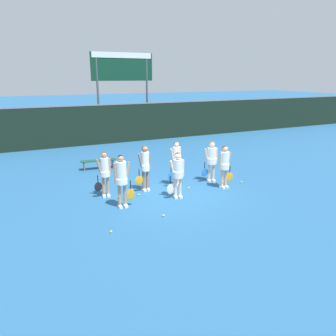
{
  "coord_description": "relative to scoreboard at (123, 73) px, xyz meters",
  "views": [
    {
      "loc": [
        -5.06,
        -10.36,
        4.19
      ],
      "look_at": [
        -0.02,
        0.09,
        0.93
      ],
      "focal_mm": 35.0,
      "sensor_mm": 36.0,
      "label": 1
    }
  ],
  "objects": [
    {
      "name": "tennis_ball_5",
      "position": [
        -3.81,
        -10.56,
        -4.39
      ],
      "size": [
        0.07,
        0.07,
        0.07
      ],
      "primitive_type": "sphere",
      "color": "#CCE033",
      "rests_on": "ground_plane"
    },
    {
      "name": "player_5",
      "position": [
        -1.31,
        -10.25,
        -3.39
      ],
      "size": [
        0.63,
        0.34,
        1.77
      ],
      "rotation": [
        0.0,
        0.0,
        0.16
      ],
      "color": "tan",
      "rests_on": "ground_plane"
    },
    {
      "name": "player_2",
      "position": [
        0.22,
        -11.31,
        -3.43
      ],
      "size": [
        0.66,
        0.37,
        1.68
      ],
      "rotation": [
        0.0,
        0.0,
        0.13
      ],
      "color": "tan",
      "rests_on": "ground_plane"
    },
    {
      "name": "fence_windscreen",
      "position": [
        -1.9,
        -0.87,
        -3.15
      ],
      "size": [
        60.0,
        0.08,
        2.52
      ],
      "color": "black",
      "rests_on": "ground_plane"
    },
    {
      "name": "tennis_ball_6",
      "position": [
        0.62,
        -10.75,
        -4.39
      ],
      "size": [
        0.07,
        0.07,
        0.07
      ],
      "primitive_type": "sphere",
      "color": "#CCE033",
      "rests_on": "ground_plane"
    },
    {
      "name": "bench_courtside",
      "position": [
        -3.47,
        -6.53,
        -4.05
      ],
      "size": [
        1.64,
        0.52,
        0.43
      ],
      "rotation": [
        0.0,
        0.0,
        -0.1
      ],
      "color": "#19472D",
      "rests_on": "ground_plane"
    },
    {
      "name": "player_6",
      "position": [
        0.22,
        -10.41,
        -3.42
      ],
      "size": [
        0.69,
        0.41,
        1.67
      ],
      "rotation": [
        0.0,
        0.0,
        -0.2
      ],
      "color": "beige",
      "rests_on": "ground_plane"
    },
    {
      "name": "tennis_ball_2",
      "position": [
        -1.06,
        -10.83,
        -4.39
      ],
      "size": [
        0.07,
        0.07,
        0.07
      ],
      "primitive_type": "sphere",
      "color": "#CCE033",
      "rests_on": "ground_plane"
    },
    {
      "name": "player_0",
      "position": [
        -3.92,
        -11.47,
        -3.36
      ],
      "size": [
        0.66,
        0.39,
        1.78
      ],
      "rotation": [
        0.0,
        0.0,
        -0.01
      ],
      "color": "tan",
      "rests_on": "ground_plane"
    },
    {
      "name": "tennis_ball_3",
      "position": [
        1.24,
        -11.12,
        -4.39
      ],
      "size": [
        0.07,
        0.07,
        0.07
      ],
      "primitive_type": "sphere",
      "color": "#CCE033",
      "rests_on": "ground_plane"
    },
    {
      "name": "tennis_ball_1",
      "position": [
        -3.06,
        -10.69,
        -4.39
      ],
      "size": [
        0.06,
        0.06,
        0.06
      ],
      "primitive_type": "sphere",
      "color": "#CCE033",
      "rests_on": "ground_plane"
    },
    {
      "name": "player_3",
      "position": [
        -4.16,
        -10.25,
        -3.45
      ],
      "size": [
        0.61,
        0.33,
        1.66
      ],
      "rotation": [
        0.0,
        0.0,
        -0.11
      ],
      "color": "tan",
      "rests_on": "ground_plane"
    },
    {
      "name": "ground_plane",
      "position": [
        -1.9,
        -10.87,
        -4.42
      ],
      "size": [
        140.0,
        140.0,
        0.0
      ],
      "primitive_type": "plane",
      "color": "#235684"
    },
    {
      "name": "scoreboard",
      "position": [
        0.0,
        0.0,
        0.0
      ],
      "size": [
        4.13,
        0.15,
        5.66
      ],
      "color": "#515156",
      "rests_on": "ground_plane"
    },
    {
      "name": "tennis_ball_4",
      "position": [
        -4.8,
        -13.11,
        -4.39
      ],
      "size": [
        0.07,
        0.07,
        0.07
      ],
      "primitive_type": "sphere",
      "color": "#CCE033",
      "rests_on": "ground_plane"
    },
    {
      "name": "player_1",
      "position": [
        -1.89,
        -11.49,
        -3.43
      ],
      "size": [
        0.63,
        0.37,
        1.66
      ],
      "rotation": [
        0.0,
        0.0,
        -0.17
      ],
      "color": "beige",
      "rests_on": "ground_plane"
    },
    {
      "name": "tennis_ball_0",
      "position": [
        -3.03,
        -12.76,
        -4.39
      ],
      "size": [
        0.07,
        0.07,
        0.07
      ],
      "primitive_type": "sphere",
      "color": "#CCE033",
      "rests_on": "ground_plane"
    },
    {
      "name": "player_4",
      "position": [
        -2.64,
        -10.29,
        -3.4
      ],
      "size": [
        0.62,
        0.32,
        1.74
      ],
      "rotation": [
        0.0,
        0.0,
        0.04
      ],
      "color": "#8C664C",
      "rests_on": "ground_plane"
    }
  ]
}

